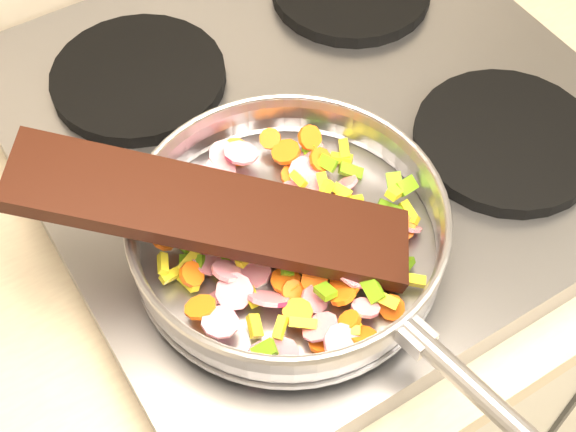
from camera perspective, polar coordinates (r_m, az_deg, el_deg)
cooktop at (r=0.87m, az=2.00°, el=6.43°), size 0.60×0.60×0.04m
grate_fl at (r=0.73m, az=-1.15°, el=-3.33°), size 0.19×0.19×0.02m
grate_fr at (r=0.85m, az=15.27°, el=5.23°), size 0.19×0.19×0.02m
grate_bl at (r=0.90m, az=-10.59°, el=9.66°), size 0.19×0.19×0.02m
saute_pan at (r=0.71m, az=0.15°, el=-0.98°), size 0.32×0.49×0.06m
vegetable_heap at (r=0.71m, az=-0.21°, el=-1.52°), size 0.25×0.27×0.05m
wooden_spatula at (r=0.68m, az=-5.27°, el=0.36°), size 0.32×0.26×0.10m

